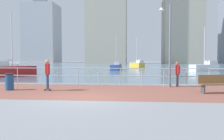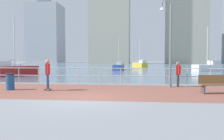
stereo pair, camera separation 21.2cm
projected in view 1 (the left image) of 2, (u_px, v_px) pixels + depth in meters
The scene contains 17 objects.
ground at pixel (122, 67), 49.54m from camera, with size 220.00×220.00×0.00m, color gray.
brick_paving at pixel (92, 91), 12.00m from camera, with size 28.00×5.56×0.01m, color #935647.
harbor_water at pixel (124, 66), 59.54m from camera, with size 180.00×88.00×0.00m, color slate.
waterfront_railing at pixel (99, 73), 14.73m from camera, with size 25.25×0.06×1.14m.
lamppost at pixel (168, 36), 13.69m from camera, with size 0.79×0.45×5.61m.
skateboarder at pixel (47, 72), 12.08m from camera, with size 0.41×0.53×1.69m.
bystander at pixel (177, 72), 13.93m from camera, with size 0.25×0.55×1.55m.
trash_bin at pixel (10, 82), 12.35m from camera, with size 0.46×0.46×0.93m.
park_bench at pixel (215, 84), 11.25m from camera, with size 1.65×0.67×0.92m.
sailboat_white at pixel (205, 67), 31.73m from camera, with size 4.53×3.42×6.24m.
sailboat_ivory at pixel (116, 67), 35.18m from camera, with size 1.61×3.93×5.37m.
sailboat_teal at pixel (11, 70), 22.55m from camera, with size 3.80×4.59×6.46m.
sailboat_gray at pixel (20, 68), 31.66m from camera, with size 3.11×1.43×4.21m.
sailboat_red at pixel (137, 64), 47.06m from camera, with size 3.22×4.53×6.17m.
tower_slate at pixel (182, 27), 88.26m from camera, with size 14.69×11.12×30.11m.
tower_concrete at pixel (42, 33), 116.28m from camera, with size 16.45×13.97×31.69m.
tower_steel at pixel (107, 4), 86.66m from camera, with size 14.72×15.81×47.33m.
Camera 1 is at (2.16, -9.52, 1.71)m, focal length 35.98 mm.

